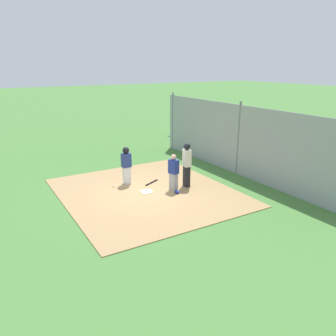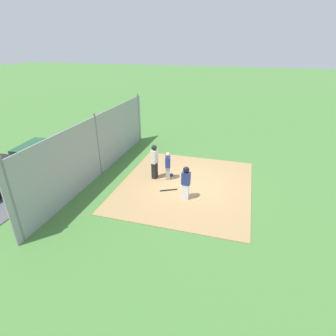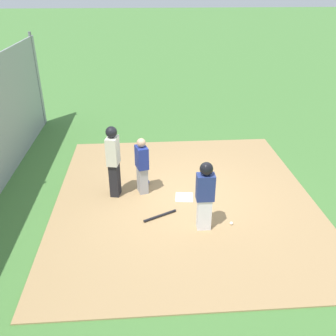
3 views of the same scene
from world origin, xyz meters
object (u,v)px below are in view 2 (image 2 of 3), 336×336
catcher_mask (171,175)px  baseball (199,199)px  catcher (168,166)px  parked_car_dark (0,176)px  baseball_bat (169,190)px  umpire (154,161)px  runner (186,181)px  home_plate (185,184)px  parked_car_green (36,157)px

catcher_mask → baseball: size_ratio=3.24×
catcher → parked_car_dark: (3.09, -7.65, -0.18)m
baseball_bat → catcher_mask: (-1.56, -0.30, 0.03)m
baseball → umpire: bearing=-119.4°
runner → baseball: (-0.06, 0.65, -0.88)m
baseball_bat → catcher_mask: 1.59m
catcher → parked_car_dark: 8.25m
baseball → parked_car_dark: bearing=-81.1°
home_plate → catcher: bearing=-109.4°
umpire → catcher_mask: size_ratio=7.71×
catcher → baseball_bat: bearing=-88.0°
runner → catcher_mask: size_ratio=6.71×
home_plate → baseball_bat: baseball_bat is taller
home_plate → parked_car_green: size_ratio=0.10×
baseball → parked_car_dark: parked_car_dark is taller
umpire → runner: size_ratio=1.15×
baseball_bat → parked_car_green: bearing=-31.5°
catcher_mask → home_plate: bearing=51.4°
home_plate → baseball: size_ratio=5.95×
parked_car_green → home_plate: bearing=85.3°
runner → parked_car_dark: 9.09m
home_plate → parked_car_green: (0.22, -8.70, 0.57)m
baseball → parked_car_green: (-1.00, -9.63, 0.55)m
catcher → catcher_mask: 0.81m
catcher → baseball: 2.63m
home_plate → umpire: size_ratio=0.24×
parked_car_green → runner: bearing=77.1°
runner → baseball_bat: 1.37m
parked_car_green → parked_car_dark: size_ratio=1.03×
runner → baseball: size_ratio=21.76×
umpire → parked_car_green: (0.49, -6.97, -0.40)m
baseball_bat → home_plate: bearing=-156.7°
catcher → catcher_mask: (-0.40, 0.08, -0.70)m
umpire → catcher_mask: umpire is taller
baseball_bat → parked_car_green: (-0.58, -8.05, 0.55)m
runner → parked_car_green: (-1.06, -8.98, -0.33)m
umpire → runner: bearing=-26.2°
runner → baseball: 1.09m
umpire → parked_car_dark: bearing=-145.1°
catcher → baseball: bearing=-55.2°
baseball_bat → catcher_mask: size_ratio=3.53×
runner → parked_car_dark: bearing=99.7°
catcher_mask → parked_car_dark: 8.49m
baseball → parked_car_dark: size_ratio=0.02×
parked_car_green → catcher_mask: bearing=91.1°
umpire → baseball: bearing=-17.8°
home_plate → catcher_mask: 1.23m
baseball_bat → parked_car_dark: size_ratio=0.20×
runner → parked_car_green: size_ratio=0.37×
parked_car_dark → runner: bearing=-82.6°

